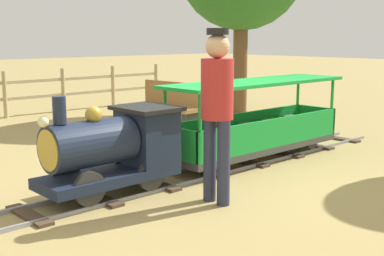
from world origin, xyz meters
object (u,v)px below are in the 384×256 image
locomotive (115,147)px  park_bench (167,107)px  conductor_person (217,102)px  passenger_car (256,128)px

locomotive → park_bench: bearing=-48.7°
park_bench → locomotive: bearing=131.3°
conductor_person → passenger_car: bearing=-61.9°
locomotive → conductor_person: (-0.83, -0.56, 0.47)m
conductor_person → park_bench: bearing=-32.8°
locomotive → passenger_car: locomotive is taller
passenger_car → conductor_person: conductor_person is taller
conductor_person → park_bench: (3.05, -1.96, -0.54)m
locomotive → conductor_person: 1.11m
locomotive → conductor_person: bearing=-145.9°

